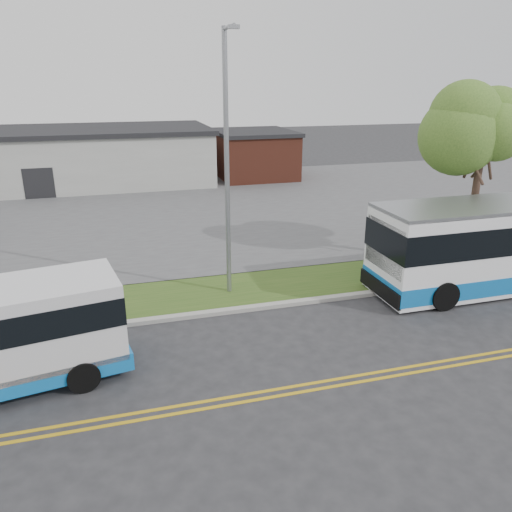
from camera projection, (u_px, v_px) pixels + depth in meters
name	position (u px, v px, depth m)	size (l,w,h in m)	color
ground	(159.00, 337.00, 16.30)	(140.00, 140.00, 0.00)	#28282B
lane_line_north	(174.00, 407.00, 12.81)	(70.00, 0.12, 0.01)	gold
lane_line_south	(175.00, 414.00, 12.54)	(70.00, 0.12, 0.01)	gold
curb	(156.00, 320.00, 17.27)	(80.00, 0.30, 0.15)	#9E9B93
verge	(152.00, 300.00, 18.91)	(80.00, 3.30, 0.10)	#2F4E1A
parking_lot	(133.00, 210.00, 31.68)	(80.00, 25.00, 0.10)	#4C4C4F
commercial_building	(45.00, 158.00, 38.48)	(25.40, 10.40, 4.35)	#9E9E99
brick_wing	(254.00, 154.00, 41.90)	(6.30, 7.30, 3.90)	brown
tree_east	(486.00, 124.00, 20.54)	(5.20, 5.20, 8.33)	#31211B
streetlight_near	(227.00, 159.00, 17.78)	(0.35, 1.53, 9.50)	gray
shuttle_bus	(3.00, 336.00, 13.20)	(7.74, 3.64, 2.86)	#1066B6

